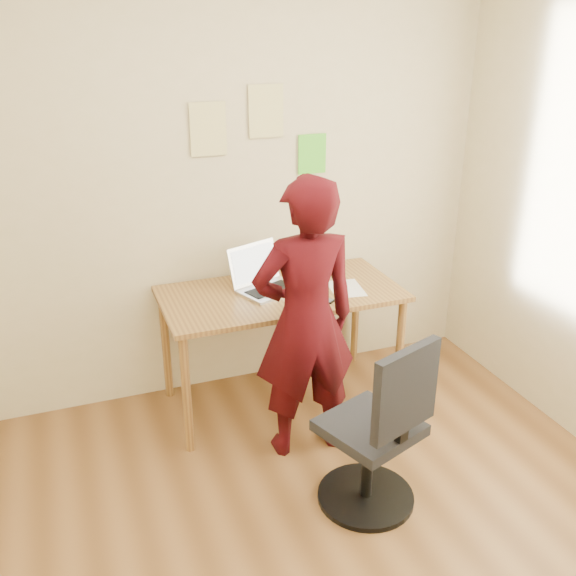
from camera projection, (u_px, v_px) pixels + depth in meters
name	position (u px, v px, depth m)	size (l,w,h in m)	color
room	(334.00, 289.00, 2.23)	(3.58, 3.58, 2.78)	brown
desk	(281.00, 305.00, 3.79)	(1.40, 0.70, 0.74)	olive
laptop	(264.00, 280.00, 3.78)	(0.43, 0.41, 0.25)	silver
paper_sheet	(346.00, 288.00, 3.80)	(0.19, 0.27, 0.00)	white
phone	(325.00, 300.00, 3.64)	(0.11, 0.12, 0.01)	black
wall_note_left	(208.00, 129.00, 3.62)	(0.21, 0.00, 0.30)	#E4D888
wall_note_mid	(266.00, 111.00, 3.70)	(0.21, 0.00, 0.30)	#E4D888
wall_note_right	(312.00, 154.00, 3.90)	(0.18, 0.00, 0.24)	#5BDD31
office_chair	(379.00, 439.00, 3.02)	(0.52, 0.53, 0.92)	black
person	(305.00, 321.00, 3.32)	(0.56, 0.37, 1.55)	#3B080C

